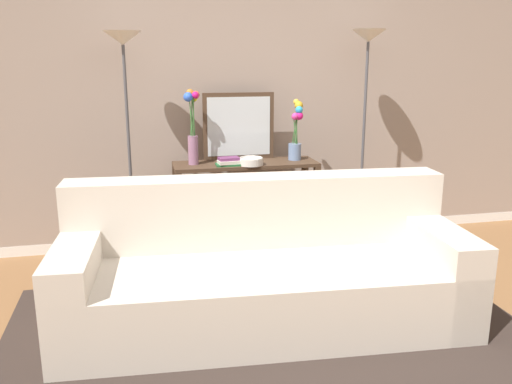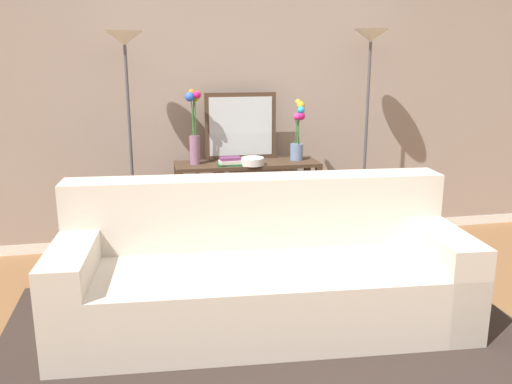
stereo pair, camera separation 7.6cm
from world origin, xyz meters
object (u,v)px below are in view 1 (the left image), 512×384
object	(u,v)px
wall_mirror	(239,126)
book_row_under_console	(207,249)
console_table	(246,191)
book_stack	(229,162)
vase_short_flowers	(296,134)
vase_tall_flowers	(193,125)
fruit_bowl	(251,161)
couch	(264,274)
floor_lamp_right	(366,79)
floor_lamp_left	(125,85)

from	to	relation	value
wall_mirror	book_row_under_console	world-z (taller)	wall_mirror
console_table	book_row_under_console	xyz separation A→B (m)	(-0.34, 0.00, -0.48)
book_stack	vase_short_flowers	bearing A→B (deg)	11.12
book_stack	book_row_under_console	xyz separation A→B (m)	(-0.18, 0.09, -0.76)
vase_tall_flowers	fruit_bowl	size ratio (longest dim) A/B	3.12
couch	book_row_under_console	distance (m)	1.26
wall_mirror	book_row_under_console	xyz separation A→B (m)	(-0.31, -0.16, -1.01)
book_row_under_console	fruit_bowl	bearing A→B (deg)	-18.31
vase_short_flowers	book_stack	distance (m)	0.64
floor_lamp_right	fruit_bowl	bearing A→B (deg)	-176.34
console_table	book_row_under_console	bearing A→B (deg)	180.00
couch	fruit_bowl	bearing A→B (deg)	81.86
console_table	book_row_under_console	world-z (taller)	console_table
console_table	floor_lamp_right	bearing A→B (deg)	-3.11
couch	fruit_bowl	xyz separation A→B (m)	(0.16, 1.10, 0.51)
vase_short_flowers	book_stack	xyz separation A→B (m)	(-0.60, -0.12, -0.19)
floor_lamp_right	book_row_under_console	world-z (taller)	floor_lamp_right
couch	floor_lamp_right	world-z (taller)	floor_lamp_right
console_table	wall_mirror	xyz separation A→B (m)	(-0.03, 0.16, 0.53)
floor_lamp_left	floor_lamp_right	world-z (taller)	floor_lamp_right
console_table	floor_lamp_right	distance (m)	1.36
floor_lamp_left	book_row_under_console	distance (m)	1.49
couch	book_stack	size ratio (longest dim) A/B	12.57
floor_lamp_right	vase_short_flowers	distance (m)	0.73
wall_mirror	fruit_bowl	bearing A→B (deg)	-80.51
vase_tall_flowers	book_stack	bearing A→B (deg)	-22.04
vase_tall_flowers	book_row_under_console	bearing A→B (deg)	-9.04
floor_lamp_left	floor_lamp_right	xyz separation A→B (m)	(1.94, 0.00, 0.03)
couch	floor_lamp_right	distance (m)	1.99
floor_lamp_left	floor_lamp_right	bearing A→B (deg)	0.00
console_table	vase_short_flowers	bearing A→B (deg)	2.89
console_table	vase_tall_flowers	size ratio (longest dim) A/B	1.97
floor_lamp_left	wall_mirror	world-z (taller)	floor_lamp_left
couch	vase_short_flowers	size ratio (longest dim) A/B	4.97
vase_short_flowers	floor_lamp_right	bearing A→B (deg)	-7.66
console_table	fruit_bowl	xyz separation A→B (m)	(0.02, -0.12, 0.28)
console_table	vase_short_flowers	size ratio (longest dim) A/B	2.34
console_table	floor_lamp_right	size ratio (longest dim) A/B	0.64
vase_short_flowers	fruit_bowl	distance (m)	0.48
book_stack	fruit_bowl	bearing A→B (deg)	-7.49
floor_lamp_left	vase_tall_flowers	bearing A→B (deg)	7.87
console_table	floor_lamp_left	size ratio (longest dim) A/B	0.65
vase_short_flowers	fruit_bowl	size ratio (longest dim) A/B	2.63
couch	wall_mirror	distance (m)	1.57
floor_lamp_right	vase_short_flowers	xyz separation A→B (m)	(-0.57, 0.08, -0.45)
vase_short_flowers	couch	bearing A→B (deg)	-114.89
vase_tall_flowers	fruit_bowl	world-z (taller)	vase_tall_flowers
vase_tall_flowers	book_stack	world-z (taller)	vase_tall_flowers
floor_lamp_right	book_stack	bearing A→B (deg)	-178.05
floor_lamp_right	wall_mirror	world-z (taller)	floor_lamp_right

